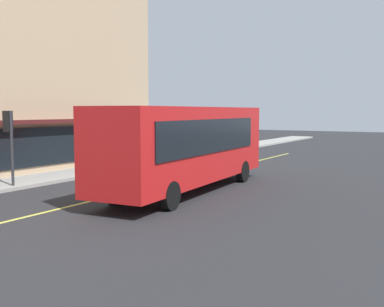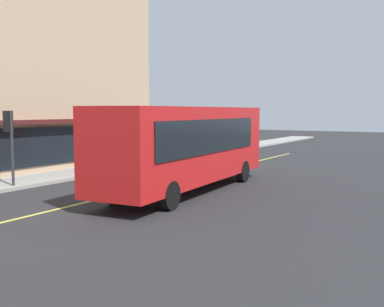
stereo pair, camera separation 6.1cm
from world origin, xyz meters
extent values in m
plane|color=#28282B|center=(0.00, 0.00, 0.00)|extent=(120.00, 120.00, 0.00)
cube|color=#9E9B93|center=(0.00, 5.66, 0.07)|extent=(80.00, 2.71, 0.15)
cube|color=#D8D14C|center=(0.00, 0.00, 0.00)|extent=(36.00, 0.16, 0.01)
cube|color=#4C1919|center=(-0.98, 6.76, 2.80)|extent=(14.00, 0.70, 0.20)
cube|color=black|center=(-0.98, 6.98, 1.50)|extent=(12.00, 0.08, 2.00)
cube|color=red|center=(-0.90, -2.04, 2.00)|extent=(11.14, 3.24, 3.00)
cube|color=black|center=(4.54, -1.67, 2.36)|extent=(0.26, 2.10, 1.80)
cube|color=black|center=(-1.29, -0.79, 2.36)|extent=(8.78, 0.65, 1.32)
cube|color=black|center=(-1.11, -3.33, 2.36)|extent=(8.78, 0.65, 1.32)
cube|color=#0CF259|center=(4.61, -1.67, 3.25)|extent=(0.21, 1.90, 0.36)
cube|color=#2D2D33|center=(4.64, -1.67, 0.75)|extent=(0.32, 2.41, 0.40)
cylinder|color=black|center=(2.54, -0.68, 0.50)|extent=(1.02, 0.37, 1.00)
cylinder|color=black|center=(2.69, -2.93, 0.50)|extent=(1.02, 0.37, 1.00)
cylinder|color=black|center=(-4.49, -1.15, 0.50)|extent=(1.02, 0.37, 1.00)
cylinder|color=black|center=(-4.34, -3.41, 0.50)|extent=(1.02, 0.37, 1.00)
cylinder|color=#2D2D33|center=(-4.14, 4.74, 1.75)|extent=(0.12, 0.12, 3.20)
cube|color=black|center=(-4.14, 4.94, 2.90)|extent=(0.30, 0.30, 0.90)
sphere|color=red|center=(-4.14, 5.11, 3.17)|extent=(0.18, 0.18, 0.18)
sphere|color=orange|center=(-4.14, 5.11, 2.90)|extent=(0.18, 0.18, 0.18)
sphere|color=green|center=(-4.14, 5.11, 2.63)|extent=(0.18, 0.18, 0.18)
cylinder|color=black|center=(2.24, 6.57, 0.58)|extent=(0.18, 0.18, 0.86)
cylinder|color=#B28C33|center=(2.24, 6.57, 1.34)|extent=(0.34, 0.34, 0.68)
sphere|color=tan|center=(2.24, 6.57, 1.80)|extent=(0.24, 0.24, 0.24)
cylinder|color=black|center=(6.65, 4.90, 0.57)|extent=(0.18, 0.18, 0.85)
cylinder|color=#B28C33|center=(6.65, 4.90, 1.33)|extent=(0.34, 0.34, 0.67)
sphere|color=tan|center=(6.65, 4.90, 1.79)|extent=(0.24, 0.24, 0.24)
camera|label=1|loc=(-17.33, -11.85, 3.35)|focal=43.62mm
camera|label=2|loc=(-17.29, -11.91, 3.35)|focal=43.62mm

